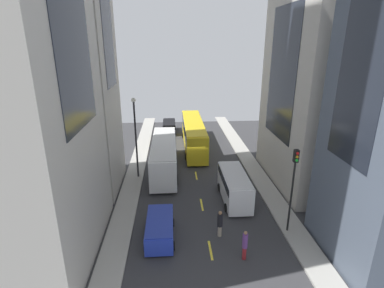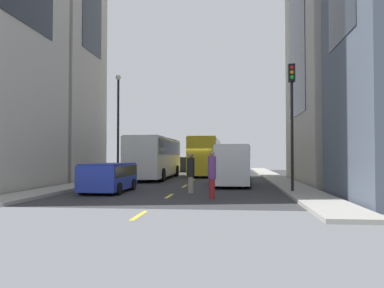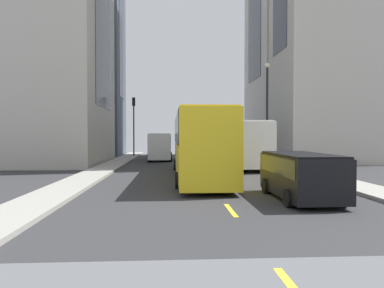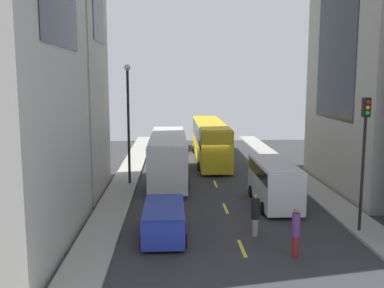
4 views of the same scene
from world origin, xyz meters
name	(u,v)px [view 1 (image 1 of 4)]	position (x,y,z in m)	size (l,w,h in m)	color
ground_plane	(194,165)	(0.00, 0.00, 0.00)	(38.88, 38.88, 0.00)	#333335
sidewalk_west	(137,165)	(-6.51, 0.00, 0.07)	(1.87, 44.00, 0.15)	#9E9B93
sidewalk_east	(249,162)	(6.51, 0.00, 0.07)	(1.87, 44.00, 0.15)	#9E9B93
lane_stripe_1	(210,250)	(0.00, -15.00, 0.01)	(0.16, 2.00, 0.01)	yellow
lane_stripe_2	(202,205)	(0.00, -9.00, 0.01)	(0.16, 2.00, 0.01)	yellow
lane_stripe_3	(196,175)	(0.00, -3.00, 0.01)	(0.16, 2.00, 0.01)	yellow
lane_stripe_4	(192,155)	(0.00, 3.00, 0.01)	(0.16, 2.00, 0.01)	yellow
lane_stripe_5	(189,140)	(0.00, 9.00, 0.01)	(0.16, 2.00, 0.01)	yellow
lane_stripe_6	(187,129)	(0.00, 15.00, 0.01)	(0.16, 2.00, 0.01)	yellow
lane_stripe_7	(185,120)	(0.00, 21.00, 0.01)	(0.16, 2.00, 0.01)	yellow
building_east_1	(329,74)	(12.00, -4.74, 10.66)	(8.81, 11.96, 21.31)	#B7B2A8
city_bus_white	(164,153)	(-3.37, -1.38, 2.01)	(2.80, 11.67, 3.35)	silver
streetcar_yellow	(194,132)	(0.36, 5.91, 2.12)	(2.70, 13.80, 3.59)	yellow
delivery_van_white	(234,185)	(2.94, -8.37, 1.52)	(2.25, 6.02, 2.58)	white
car_blue_0	(160,227)	(-3.46, -13.38, 0.89)	(2.08, 4.45, 1.51)	#2338AD
car_black_1	(169,126)	(-2.92, 13.21, 1.02)	(2.05, 4.61, 1.72)	black
pedestrian_crossing_mid	(245,244)	(2.08, -15.98, 1.13)	(0.35, 0.35, 2.12)	maroon
pedestrian_waiting_curb	(220,223)	(0.86, -13.46, 1.09)	(0.39, 0.39, 2.06)	gray
traffic_light_near_corner	(294,177)	(5.97, -13.33, 4.56)	(0.32, 0.44, 6.39)	black
streetlamp_near	(135,131)	(-6.07, -3.07, 5.11)	(0.44, 0.44, 8.25)	black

